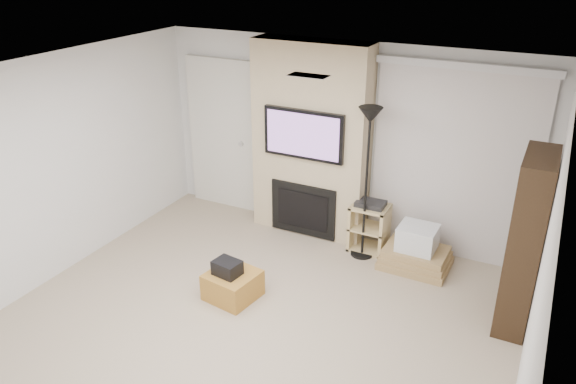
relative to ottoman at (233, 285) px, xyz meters
The scene contains 15 objects.
floor 0.85m from the ottoman, 59.04° to the right, with size 5.00×5.50×0.00m, color tan.
ceiling 2.49m from the ottoman, 59.04° to the right, with size 5.00×5.50×0.00m, color white.
wall_back 2.35m from the ottoman, 78.10° to the left, with size 5.00×2.50×0.00m, color silver.
wall_left 2.45m from the ottoman, 160.96° to the right, with size 5.50×2.50×0.00m, color silver.
wall_right 3.21m from the ottoman, 13.71° to the right, with size 5.50×2.50×0.00m, color silver.
hvac_vent 2.49m from the ottoman, ahead, with size 0.35×0.18×0.01m, color silver.
ottoman is the anchor object (origin of this frame).
black_bag 0.24m from the ottoman, 135.57° to the right, with size 0.28×0.22×0.16m, color black.
fireplace_wall 2.12m from the ottoman, 87.53° to the left, with size 1.50×0.47×2.50m.
entry_door 2.59m from the ottoman, 124.44° to the left, with size 1.02×0.11×2.14m.
vertical_blinds 2.92m from the ottoman, 47.33° to the left, with size 1.98×0.10×2.37m.
floor_lamp 2.21m from the ottoman, 57.43° to the left, with size 0.28×0.28×1.88m.
av_stand 1.93m from the ottoman, 59.78° to the left, with size 0.45×0.38×0.66m.
box_stack 2.21m from the ottoman, 43.22° to the left, with size 0.81×0.62×0.53m.
bookshelf 3.02m from the ottoman, 18.94° to the left, with size 0.30×0.80×1.80m.
Camera 1 is at (2.41, -3.60, 3.57)m, focal length 35.00 mm.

